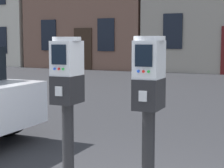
{
  "coord_description": "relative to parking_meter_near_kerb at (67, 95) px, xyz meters",
  "views": [
    {
      "loc": [
        1.15,
        -2.88,
        1.53
      ],
      "look_at": [
        -0.08,
        -0.21,
        1.2
      ],
      "focal_mm": 64.06,
      "sensor_mm": 36.0,
      "label": 1
    }
  ],
  "objects": [
    {
      "name": "parking_meter_near_kerb",
      "position": [
        0.0,
        0.0,
        0.0
      ],
      "size": [
        0.22,
        0.25,
        1.41
      ],
      "rotation": [
        0.0,
        0.0,
        -1.55
      ],
      "color": "black",
      "rests_on": "sidewalk_slab"
    },
    {
      "name": "parking_meter_twin_adjacent",
      "position": [
        0.65,
        0.0,
        0.0
      ],
      "size": [
        0.22,
        0.25,
        1.41
      ],
      "rotation": [
        0.0,
        0.0,
        -1.55
      ],
      "color": "black",
      "rests_on": "sidewalk_slab"
    }
  ]
}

